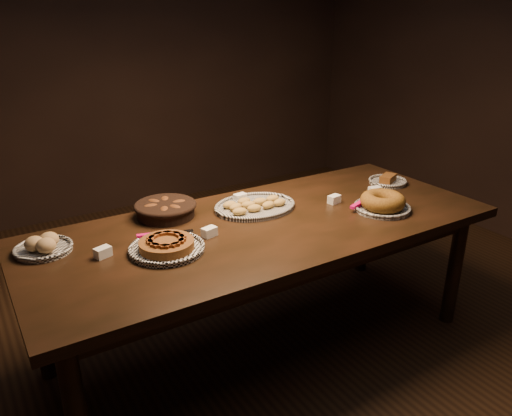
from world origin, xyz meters
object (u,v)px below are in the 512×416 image
buffet_table (265,236)px  madeleine_platter (254,206)px  apple_tart_plate (167,246)px  bundt_cake_plate (382,203)px

buffet_table → madeleine_platter: (0.06, 0.19, 0.09)m
apple_tart_plate → madeleine_platter: apple_tart_plate is taller
buffet_table → bundt_cake_plate: (0.63, -0.19, 0.11)m
buffet_table → apple_tart_plate: size_ratio=6.93×
madeleine_platter → apple_tart_plate: bearing=-140.1°
buffet_table → apple_tart_plate: apple_tart_plate is taller
bundt_cake_plate → buffet_table: bearing=148.5°
apple_tart_plate → bundt_cake_plate: bearing=-16.5°
madeleine_platter → bundt_cake_plate: 0.69m
buffet_table → bundt_cake_plate: bearing=-16.4°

